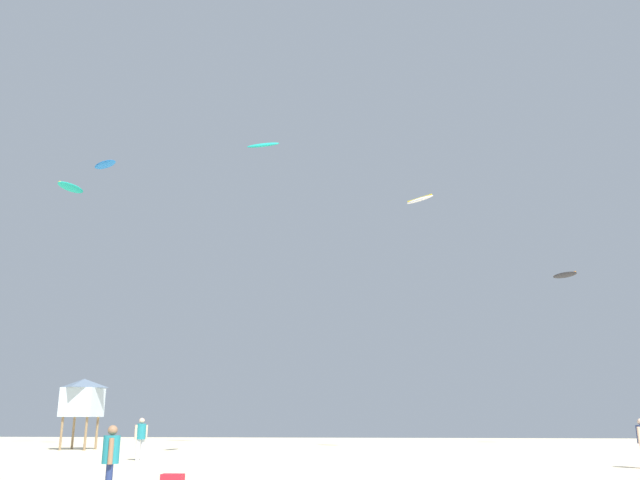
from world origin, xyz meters
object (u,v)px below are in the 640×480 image
object	(u,v)px
kite_aloft_2	(263,145)
kite_aloft_6	(420,200)
person_foreground	(111,457)
cooler_box	(172,480)
person_left	(141,435)
lifeguard_tower	(83,397)
kite_aloft_5	(565,275)
kite_aloft_3	(105,165)
kite_aloft_0	(71,187)

from	to	relation	value
kite_aloft_2	kite_aloft_6	world-z (taller)	kite_aloft_2
person_foreground	cooler_box	size ratio (longest dim) A/B	2.80
person_foreground	person_left	bearing A→B (deg)	86.56
lifeguard_tower	kite_aloft_6	bearing A→B (deg)	0.57
lifeguard_tower	person_left	bearing A→B (deg)	-52.95
person_foreground	cooler_box	distance (m)	3.56
kite_aloft_5	lifeguard_tower	bearing A→B (deg)	-161.02
person_left	kite_aloft_3	distance (m)	23.62
cooler_box	kite_aloft_2	size ratio (longest dim) A/B	0.21
lifeguard_tower	kite_aloft_3	world-z (taller)	kite_aloft_3
kite_aloft_5	kite_aloft_2	bearing A→B (deg)	-167.44
person_left	lifeguard_tower	world-z (taller)	lifeguard_tower
kite_aloft_5	kite_aloft_6	distance (m)	15.76
person_left	kite_aloft_6	size ratio (longest dim) A/B	0.91
lifeguard_tower	cooler_box	world-z (taller)	lifeguard_tower
person_foreground	kite_aloft_0	distance (m)	39.04
lifeguard_tower	kite_aloft_0	bearing A→B (deg)	134.10
kite_aloft_0	kite_aloft_3	xyz separation A→B (m)	(3.83, -2.74, 0.58)
kite_aloft_2	kite_aloft_5	world-z (taller)	kite_aloft_2
kite_aloft_2	kite_aloft_3	world-z (taller)	kite_aloft_2
kite_aloft_0	kite_aloft_2	size ratio (longest dim) A/B	0.94
person_left	kite_aloft_6	xyz separation A→B (m)	(13.09, 10.35, 13.99)
lifeguard_tower	cooler_box	bearing A→B (deg)	-59.10
lifeguard_tower	kite_aloft_3	size ratio (longest dim) A/B	1.81
person_foreground	lifeguard_tower	size ratio (longest dim) A/B	0.38
kite_aloft_0	kite_aloft_3	distance (m)	4.75
cooler_box	kite_aloft_0	world-z (taller)	kite_aloft_0
kite_aloft_3	kite_aloft_6	world-z (taller)	kite_aloft_3
kite_aloft_0	kite_aloft_5	distance (m)	37.80
lifeguard_tower	kite_aloft_5	size ratio (longest dim) A/B	2.17
kite_aloft_0	person_left	bearing A→B (deg)	-50.45
person_foreground	kite_aloft_6	world-z (taller)	kite_aloft_6
cooler_box	kite_aloft_2	bearing A→B (deg)	97.02
person_foreground	lifeguard_tower	world-z (taller)	lifeguard_tower
person_foreground	kite_aloft_6	bearing A→B (deg)	50.25
kite_aloft_0	kite_aloft_6	bearing A→B (deg)	-10.65
lifeguard_tower	kite_aloft_5	bearing A→B (deg)	18.98
cooler_box	kite_aloft_5	size ratio (longest dim) A/B	0.29
lifeguard_tower	cooler_box	distance (m)	25.32
person_foreground	kite_aloft_5	world-z (taller)	kite_aloft_5
kite_aloft_3	kite_aloft_6	xyz separation A→B (m)	(21.79, -2.08, -4.11)
person_foreground	person_left	size ratio (longest dim) A/B	0.88
lifeguard_tower	kite_aloft_5	xyz separation A→B (m)	(31.92, 10.98, 9.24)
person_left	cooler_box	distance (m)	12.62
kite_aloft_2	kite_aloft_5	xyz separation A→B (m)	(22.40, 4.99, -9.46)
cooler_box	kite_aloft_5	distance (m)	39.61
kite_aloft_3	kite_aloft_6	bearing A→B (deg)	-5.44
person_left	kite_aloft_5	distance (m)	34.08
person_left	kite_aloft_2	xyz separation A→B (m)	(1.86, 16.14, 20.71)
kite_aloft_2	person_foreground	bearing A→B (deg)	-84.23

